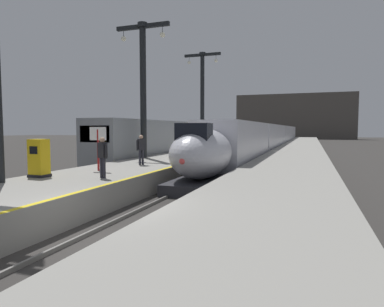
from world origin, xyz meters
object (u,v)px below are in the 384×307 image
at_px(passenger_mid_platform, 103,154).
at_px(passenger_far_waiting, 141,147).
at_px(ticket_machine_yellow, 39,159).
at_px(highspeed_train_main, 273,137).
at_px(station_column_mid, 143,78).
at_px(departure_info_board, 98,140).
at_px(rolling_suitcase, 191,153).
at_px(station_column_far, 202,92).
at_px(regional_train_adjacent, 189,137).
at_px(passenger_near_edge, 188,144).

distance_m(passenger_mid_platform, passenger_far_waiting, 5.15).
bearing_deg(passenger_far_waiting, ticket_machine_yellow, -107.52).
bearing_deg(ticket_machine_yellow, highspeed_train_main, 81.87).
xyz_separation_m(station_column_mid, departure_info_board, (1.41, -7.39, -4.09)).
bearing_deg(rolling_suitcase, station_column_far, 104.31).
distance_m(highspeed_train_main, station_column_far, 17.14).
xyz_separation_m(regional_train_adjacent, passenger_far_waiting, (4.34, -19.88, -0.09)).
bearing_deg(passenger_far_waiting, rolling_suitcase, 79.48).
height_order(passenger_near_edge, passenger_far_waiting, same).
xyz_separation_m(passenger_near_edge, rolling_suitcase, (0.12, 0.30, -0.69)).
bearing_deg(highspeed_train_main, departure_info_board, -97.08).
xyz_separation_m(highspeed_train_main, ticket_machine_yellow, (-5.55, -38.83, -0.19)).
bearing_deg(regional_train_adjacent, ticket_machine_yellow, -84.30).
bearing_deg(highspeed_train_main, regional_train_adjacent, -121.41).
bearing_deg(ticket_machine_yellow, rolling_suitcase, 75.87).
height_order(passenger_mid_platform, passenger_far_waiting, same).
xyz_separation_m(highspeed_train_main, rolling_suitcase, (-2.74, -27.66, -0.62)).
xyz_separation_m(station_column_mid, passenger_mid_platform, (3.07, -9.44, -4.61)).
bearing_deg(departure_info_board, station_column_far, 93.86).
bearing_deg(departure_info_board, regional_train_adjacent, 98.96).
height_order(passenger_far_waiting, departure_info_board, departure_info_board).
height_order(regional_train_adjacent, passenger_near_edge, regional_train_adjacent).
height_order(passenger_mid_platform, ticket_machine_yellow, passenger_mid_platform).
distance_m(highspeed_train_main, rolling_suitcase, 27.80).
bearing_deg(rolling_suitcase, departure_info_board, -101.66).
distance_m(highspeed_train_main, station_column_mid, 29.73).
bearing_deg(passenger_far_waiting, regional_train_adjacent, 102.33).
relative_size(passenger_mid_platform, passenger_far_waiting, 1.00).
relative_size(station_column_far, passenger_far_waiting, 6.01).
relative_size(highspeed_train_main, regional_train_adjacent, 2.04).
bearing_deg(station_column_mid, departure_info_board, -79.19).
xyz_separation_m(station_column_mid, station_column_far, (0.00, 13.50, 0.44)).
bearing_deg(passenger_near_edge, passenger_far_waiting, -99.80).
xyz_separation_m(station_column_far, departure_info_board, (1.41, -20.88, -4.53)).
bearing_deg(passenger_mid_platform, passenger_far_waiting, 100.35).
bearing_deg(station_column_far, regional_train_adjacent, 137.73).
height_order(highspeed_train_main, rolling_suitcase, highspeed_train_main).
relative_size(station_column_far, rolling_suitcase, 10.34).
xyz_separation_m(highspeed_train_main, departure_info_board, (-4.49, -36.15, 0.58)).
bearing_deg(station_column_mid, station_column_far, 90.00).
bearing_deg(rolling_suitcase, passenger_near_edge, -112.30).
distance_m(passenger_mid_platform, rolling_suitcase, 10.57).
xyz_separation_m(station_column_far, passenger_mid_platform, (3.07, -22.94, -5.05)).
bearing_deg(passenger_far_waiting, highspeed_train_main, 83.53).
relative_size(regional_train_adjacent, station_column_mid, 3.93).
xyz_separation_m(station_column_far, rolling_suitcase, (3.16, -12.39, -5.73)).
relative_size(highspeed_train_main, station_column_far, 7.34).
height_order(passenger_near_edge, ticket_machine_yellow, passenger_near_edge).
relative_size(passenger_near_edge, passenger_mid_platform, 1.00).
distance_m(passenger_far_waiting, ticket_machine_yellow, 5.97).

